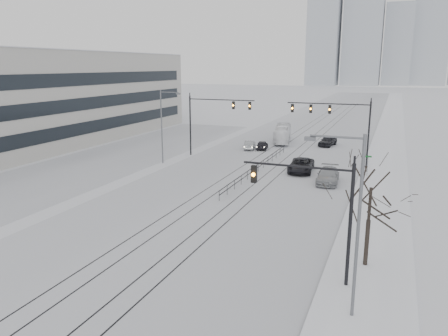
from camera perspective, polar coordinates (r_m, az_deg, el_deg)
ground at (r=25.04m, az=-16.92°, el=-15.82°), size 500.00×500.00×0.00m
road at (r=79.05m, az=10.92°, el=4.34°), size 22.00×260.00×0.02m
sidewalk_east at (r=77.77m, az=20.75°, el=3.62°), size 5.00×260.00×0.16m
curb at (r=77.83m, az=18.94°, el=3.76°), size 0.10×260.00×0.12m
parking_strip at (r=63.23m, az=-11.71°, el=2.11°), size 14.00×60.00×0.03m
tram_rails at (r=59.79m, az=7.32°, el=1.65°), size 5.30×180.00×0.01m
office_building at (r=73.69m, az=-23.91°, el=8.34°), size 20.20×62.20×14.11m
skyline at (r=291.23m, az=20.45°, el=16.14°), size 96.00×48.00×72.00m
traffic_mast_near at (r=24.25m, az=12.48°, el=-4.76°), size 6.10×0.37×7.00m
traffic_mast_ne at (r=52.56m, az=14.82°, el=6.07°), size 9.60×0.37×8.00m
traffic_mast_nw at (r=57.86m, az=-1.78°, el=6.94°), size 9.10×0.37×8.00m
street_light_east at (r=21.01m, az=16.42°, el=-5.95°), size 2.73×0.25×9.00m
street_light_west at (r=54.18m, az=-7.89°, el=6.00°), size 2.73×0.25×9.00m
bare_tree at (r=26.92m, az=18.59°, el=-3.50°), size 4.40×4.40×6.10m
median_fence at (r=50.26m, az=4.52°, el=0.10°), size 0.06×24.00×1.00m
street_sign at (r=49.99m, az=18.27°, el=0.66°), size 0.70×0.06×2.40m
sedan_sb_inner at (r=63.91m, az=5.01°, el=3.01°), size 2.11×3.89×1.25m
sedan_sb_outer at (r=63.78m, az=3.38°, el=3.03°), size 2.12×4.07×1.27m
sedan_nb_front at (r=50.72m, az=10.03°, el=0.34°), size 2.95×5.72×1.54m
sedan_nb_right at (r=46.55m, az=13.42°, el=-0.99°), size 2.51×5.42×1.53m
sedan_nb_far at (r=68.13m, az=13.39°, el=3.46°), size 2.63×4.77×1.54m
box_truck at (r=70.09m, az=7.65°, el=4.44°), size 4.03×9.90×2.69m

